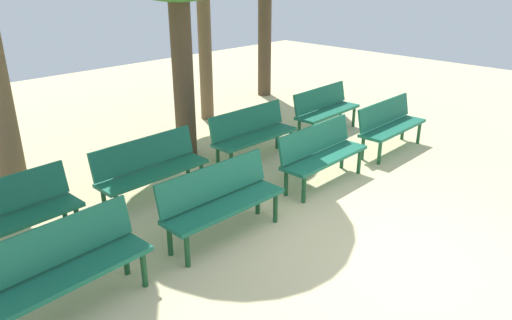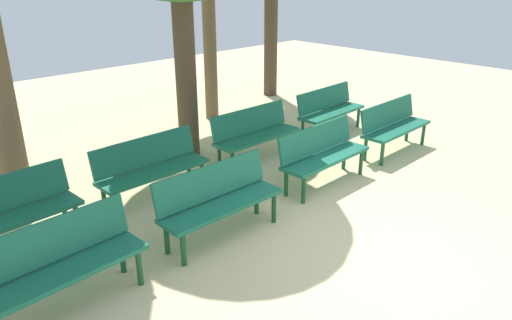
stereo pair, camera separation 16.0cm
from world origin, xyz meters
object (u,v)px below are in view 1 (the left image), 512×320
object	(u,v)px
bench_r0_c0	(63,265)
bench_r1_c0	(5,215)
bench_r0_c1	(221,198)
bench_r0_c2	(321,151)
bench_r0_c3	(390,123)
bench_r1_c2	(252,132)
bench_r1_c3	(325,107)
bench_r1_c1	(151,166)

from	to	relation	value
bench_r0_c0	bench_r1_c0	bearing A→B (deg)	87.96
bench_r0_c1	bench_r0_c2	world-z (taller)	same
bench_r0_c3	bench_r0_c2	bearing A→B (deg)	178.94
bench_r1_c2	bench_r1_c3	distance (m)	2.03
bench_r1_c2	bench_r1_c3	bearing A→B (deg)	1.27
bench_r1_c0	bench_r1_c2	xyz separation A→B (m)	(3.96, 0.08, 0.00)
bench_r0_c1	bench_r1_c1	bearing A→B (deg)	91.75
bench_r0_c2	bench_r1_c0	xyz separation A→B (m)	(-4.02, 1.30, 0.00)
bench_r1_c2	bench_r1_c3	size ratio (longest dim) A/B	0.99
bench_r0_c0	bench_r0_c1	world-z (taller)	same
bench_r0_c2	bench_r1_c2	size ratio (longest dim) A/B	1.00
bench_r0_c0	bench_r1_c1	xyz separation A→B (m)	(1.91, 1.41, 0.00)
bench_r0_c0	bench_r0_c2	size ratio (longest dim) A/B	1.01
bench_r1_c1	bench_r0_c3	bearing A→B (deg)	-18.98
bench_r0_c1	bench_r1_c0	world-z (taller)	same
bench_r0_c0	bench_r1_c1	world-z (taller)	same
bench_r0_c1	bench_r1_c1	distance (m)	1.42
bench_r0_c2	bench_r0_c1	bearing A→B (deg)	-178.36
bench_r0_c3	bench_r1_c2	bearing A→B (deg)	144.79
bench_r1_c0	bench_r1_c3	bearing A→B (deg)	-1.43
bench_r0_c3	bench_r1_c0	size ratio (longest dim) A/B	0.99
bench_r0_c0	bench_r0_c1	distance (m)	1.94
bench_r0_c2	bench_r0_c3	bearing A→B (deg)	-1.08
bench_r0_c3	bench_r1_c0	distance (m)	6.12
bench_r0_c0	bench_r0_c1	bearing A→B (deg)	-2.86
bench_r0_c3	bench_r1_c1	distance (m)	4.27
bench_r1_c0	bench_r1_c3	size ratio (longest dim) A/B	1.00
bench_r0_c0	bench_r1_c3	bearing A→B (deg)	11.40
bench_r0_c1	bench_r1_c1	xyz separation A→B (m)	(-0.03, 1.42, 0.00)
bench_r0_c3	bench_r1_c1	size ratio (longest dim) A/B	1.00
bench_r0_c2	bench_r1_c2	distance (m)	1.38
bench_r0_c2	bench_r1_c3	size ratio (longest dim) A/B	0.99
bench_r0_c3	bench_r1_c3	world-z (taller)	same
bench_r0_c0	bench_r0_c2	bearing A→B (deg)	-1.39
bench_r1_c3	bench_r1_c0	bearing A→B (deg)	178.76
bench_r1_c1	bench_r1_c2	distance (m)	2.04
bench_r1_c0	bench_r1_c2	world-z (taller)	same
bench_r0_c0	bench_r1_c3	size ratio (longest dim) A/B	1.00
bench_r0_c1	bench_r1_c3	world-z (taller)	same
bench_r1_c2	bench_r0_c3	bearing A→B (deg)	-33.87
bench_r0_c2	bench_r1_c1	xyz separation A→B (m)	(-2.10, 1.32, 0.00)
bench_r0_c1	bench_r0_c3	xyz separation A→B (m)	(4.03, 0.10, 0.00)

